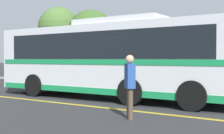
{
  "coord_description": "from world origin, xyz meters",
  "views": [
    {
      "loc": [
        7.22,
        -10.84,
        1.69
      ],
      "look_at": [
        -0.21,
        0.07,
        1.35
      ],
      "focal_mm": 50.0,
      "sensor_mm": 36.0,
      "label": 1
    }
  ],
  "objects_px": {
    "transit_bus": "(112,58)",
    "pedestrian_0": "(130,82)",
    "tree_0": "(91,33)",
    "parked_car_0": "(32,72)",
    "tree_1": "(58,27)",
    "parked_car_1": "(96,74)"
  },
  "relations": [
    {
      "from": "transit_bus",
      "to": "tree_0",
      "type": "xyz_separation_m",
      "value": [
        -7.95,
        8.64,
        2.0
      ]
    },
    {
      "from": "parked_car_1",
      "to": "tree_1",
      "type": "bearing_deg",
      "value": 61.49
    },
    {
      "from": "pedestrian_0",
      "to": "tree_0",
      "type": "height_order",
      "value": "tree_0"
    },
    {
      "from": "transit_bus",
      "to": "pedestrian_0",
      "type": "xyz_separation_m",
      "value": [
        2.95,
        -3.46,
        -0.71
      ]
    },
    {
      "from": "tree_0",
      "to": "tree_1",
      "type": "distance_m",
      "value": 5.66
    },
    {
      "from": "parked_car_0",
      "to": "tree_1",
      "type": "distance_m",
      "value": 7.33
    },
    {
      "from": "parked_car_1",
      "to": "tree_1",
      "type": "distance_m",
      "value": 11.25
    },
    {
      "from": "transit_bus",
      "to": "pedestrian_0",
      "type": "distance_m",
      "value": 4.6
    },
    {
      "from": "pedestrian_0",
      "to": "tree_0",
      "type": "relative_size",
      "value": 0.32
    },
    {
      "from": "pedestrian_0",
      "to": "tree_0",
      "type": "bearing_deg",
      "value": -3.08
    },
    {
      "from": "transit_bus",
      "to": "pedestrian_0",
      "type": "bearing_deg",
      "value": -140.3
    },
    {
      "from": "transit_bus",
      "to": "parked_car_1",
      "type": "bearing_deg",
      "value": 42.42
    },
    {
      "from": "transit_bus",
      "to": "parked_car_1",
      "type": "xyz_separation_m",
      "value": [
        -4.4,
        4.69,
        -0.98
      ]
    },
    {
      "from": "pedestrian_0",
      "to": "tree_1",
      "type": "distance_m",
      "value": 21.66
    },
    {
      "from": "parked_car_1",
      "to": "tree_0",
      "type": "relative_size",
      "value": 0.83
    },
    {
      "from": "parked_car_1",
      "to": "tree_1",
      "type": "height_order",
      "value": "tree_1"
    },
    {
      "from": "parked_car_1",
      "to": "pedestrian_0",
      "type": "distance_m",
      "value": 10.97
    },
    {
      "from": "tree_0",
      "to": "pedestrian_0",
      "type": "bearing_deg",
      "value": -47.99
    },
    {
      "from": "tree_0",
      "to": "tree_1",
      "type": "relative_size",
      "value": 0.85
    },
    {
      "from": "parked_car_0",
      "to": "tree_1",
      "type": "height_order",
      "value": "tree_1"
    },
    {
      "from": "transit_bus",
      "to": "pedestrian_0",
      "type": "height_order",
      "value": "transit_bus"
    },
    {
      "from": "parked_car_1",
      "to": "pedestrian_0",
      "type": "height_order",
      "value": "pedestrian_0"
    }
  ]
}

